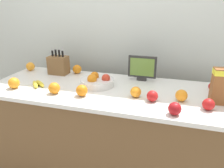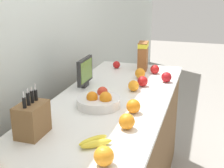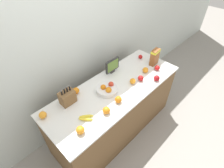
# 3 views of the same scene
# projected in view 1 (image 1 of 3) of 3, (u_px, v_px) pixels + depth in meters

# --- Properties ---
(wall_back) EXTENTS (9.00, 0.06, 2.60)m
(wall_back) POSITION_uv_depth(u_px,v_px,m) (127.00, 26.00, 2.09)
(wall_back) COLOR silver
(wall_back) RESTS_ON ground_plane
(counter) EXTENTS (1.96, 0.74, 0.88)m
(counter) POSITION_uv_depth(u_px,v_px,m) (110.00, 136.00, 1.87)
(counter) COLOR brown
(counter) RESTS_ON ground_plane
(knife_block) EXTENTS (0.18, 0.12, 0.26)m
(knife_block) POSITION_uv_depth(u_px,v_px,m) (58.00, 65.00, 2.04)
(knife_block) COLOR brown
(knife_block) RESTS_ON counter
(small_monitor) EXTENTS (0.24, 0.03, 0.22)m
(small_monitor) POSITION_uv_depth(u_px,v_px,m) (142.00, 68.00, 1.85)
(small_monitor) COLOR #2D2D2D
(small_monitor) RESTS_ON counter
(cereal_box) EXTENTS (0.16, 0.09, 0.24)m
(cereal_box) POSITION_uv_depth(u_px,v_px,m) (224.00, 85.00, 1.42)
(cereal_box) COLOR brown
(cereal_box) RESTS_ON counter
(fruit_bowl) EXTENTS (0.27, 0.27, 0.11)m
(fruit_bowl) POSITION_uv_depth(u_px,v_px,m) (97.00, 81.00, 1.77)
(fruit_bowl) COLOR silver
(fruit_bowl) RESTS_ON counter
(banana_bunch) EXTENTS (0.16, 0.16, 0.04)m
(banana_bunch) POSITION_uv_depth(u_px,v_px,m) (38.00, 84.00, 1.77)
(banana_bunch) COLOR yellow
(banana_bunch) RESTS_ON counter
(apple_front) EXTENTS (0.08, 0.08, 0.08)m
(apple_front) POSITION_uv_depth(u_px,v_px,m) (175.00, 109.00, 1.31)
(apple_front) COLOR #A31419
(apple_front) RESTS_ON counter
(apple_near_bananas) EXTENTS (0.06, 0.06, 0.06)m
(apple_near_bananas) POSITION_uv_depth(u_px,v_px,m) (213.00, 86.00, 1.67)
(apple_near_bananas) COLOR red
(apple_near_bananas) RESTS_ON counter
(apple_leftmost) EXTENTS (0.08, 0.08, 0.08)m
(apple_leftmost) POSITION_uv_depth(u_px,v_px,m) (152.00, 96.00, 1.49)
(apple_leftmost) COLOR red
(apple_leftmost) RESTS_ON counter
(apple_by_knife_block) EXTENTS (0.08, 0.08, 0.08)m
(apple_by_knife_block) POSITION_uv_depth(u_px,v_px,m) (208.00, 104.00, 1.37)
(apple_by_knife_block) COLOR red
(apple_by_knife_block) RESTS_ON counter
(orange_front_center) EXTENTS (0.08, 0.08, 0.08)m
(orange_front_center) POSITION_uv_depth(u_px,v_px,m) (77.00, 69.00, 2.07)
(orange_front_center) COLOR orange
(orange_front_center) RESTS_ON counter
(orange_front_right) EXTENTS (0.09, 0.09, 0.09)m
(orange_front_right) POSITION_uv_depth(u_px,v_px,m) (14.00, 83.00, 1.71)
(orange_front_right) COLOR orange
(orange_front_right) RESTS_ON counter
(orange_front_left) EXTENTS (0.08, 0.08, 0.08)m
(orange_front_left) POSITION_uv_depth(u_px,v_px,m) (82.00, 90.00, 1.57)
(orange_front_left) COLOR orange
(orange_front_left) RESTS_ON counter
(orange_near_bowl) EXTENTS (0.08, 0.08, 0.08)m
(orange_near_bowl) POSITION_uv_depth(u_px,v_px,m) (136.00, 92.00, 1.55)
(orange_near_bowl) COLOR orange
(orange_near_bowl) RESTS_ON counter
(orange_mid_left) EXTENTS (0.08, 0.08, 0.08)m
(orange_mid_left) POSITION_uv_depth(u_px,v_px,m) (181.00, 95.00, 1.49)
(orange_mid_left) COLOR orange
(orange_mid_left) RESTS_ON counter
(orange_by_cereal) EXTENTS (0.08, 0.08, 0.08)m
(orange_by_cereal) POSITION_uv_depth(u_px,v_px,m) (30.00, 66.00, 2.15)
(orange_by_cereal) COLOR orange
(orange_by_cereal) RESTS_ON counter
(orange_back_center) EXTENTS (0.09, 0.09, 0.09)m
(orange_back_center) POSITION_uv_depth(u_px,v_px,m) (54.00, 88.00, 1.61)
(orange_back_center) COLOR orange
(orange_back_center) RESTS_ON counter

